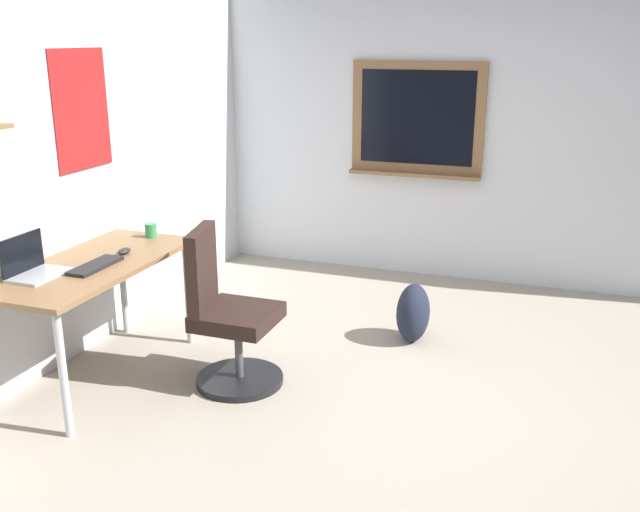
{
  "coord_description": "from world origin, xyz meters",
  "views": [
    {
      "loc": [
        -3.4,
        -0.51,
        1.99
      ],
      "look_at": [
        0.03,
        0.72,
        0.85
      ],
      "focal_mm": 39.54,
      "sensor_mm": 36.0,
      "label": 1
    }
  ],
  "objects": [
    {
      "name": "ground_plane",
      "position": [
        0.0,
        0.0,
        0.0
      ],
      "size": [
        5.2,
        5.2,
        0.0
      ],
      "primitive_type": "plane",
      "color": "#9E9384",
      "rests_on": "ground"
    },
    {
      "name": "wall_back",
      "position": [
        -0.01,
        2.45,
        1.3
      ],
      "size": [
        5.0,
        0.3,
        2.6
      ],
      "color": "silver",
      "rests_on": "ground"
    },
    {
      "name": "wall_right",
      "position": [
        2.45,
        0.03,
        1.3
      ],
      "size": [
        0.22,
        5.0,
        2.6
      ],
      "color": "silver",
      "rests_on": "ground"
    },
    {
      "name": "desk",
      "position": [
        -0.19,
        2.06,
        0.65
      ],
      "size": [
        1.37,
        0.63,
        0.73
      ],
      "color": "olive",
      "rests_on": "ground"
    },
    {
      "name": "office_chair",
      "position": [
        0.01,
        1.29,
        0.41
      ],
      "size": [
        0.52,
        0.53,
        0.95
      ],
      "color": "black",
      "rests_on": "ground"
    },
    {
      "name": "laptop",
      "position": [
        -0.49,
        2.21,
        0.79
      ],
      "size": [
        0.31,
        0.21,
        0.23
      ],
      "color": "#ADAFB5",
      "rests_on": "desk"
    },
    {
      "name": "keyboard",
      "position": [
        -0.25,
        1.98,
        0.74
      ],
      "size": [
        0.37,
        0.13,
        0.02
      ],
      "primitive_type": "cube",
      "color": "black",
      "rests_on": "desk"
    },
    {
      "name": "computer_mouse",
      "position": [
        0.03,
        1.98,
        0.75
      ],
      "size": [
        0.1,
        0.06,
        0.03
      ],
      "primitive_type": "ellipsoid",
      "color": "#262628",
      "rests_on": "desk"
    },
    {
      "name": "coffee_mug",
      "position": [
        0.4,
        2.03,
        0.78
      ],
      "size": [
        0.08,
        0.08,
        0.09
      ],
      "primitive_type": "cylinder",
      "color": "#338C4C",
      "rests_on": "desk"
    },
    {
      "name": "backpack",
      "position": [
        0.97,
        0.39,
        0.2
      ],
      "size": [
        0.32,
        0.22,
        0.41
      ],
      "primitive_type": "ellipsoid",
      "color": "#1E2333",
      "rests_on": "ground"
    }
  ]
}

